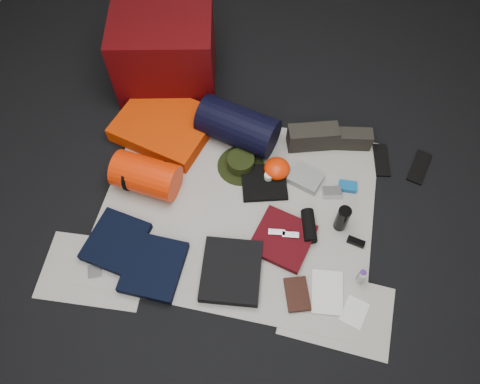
% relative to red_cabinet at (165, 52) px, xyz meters
% --- Properties ---
extents(floor, '(4.50, 4.50, 0.02)m').
position_rel_red_cabinet_xyz_m(floor, '(0.68, -0.91, -0.28)').
color(floor, black).
rests_on(floor, ground).
extents(newspaper_mat, '(1.60, 1.30, 0.01)m').
position_rel_red_cabinet_xyz_m(newspaper_mat, '(0.68, -0.91, -0.26)').
color(newspaper_mat, silver).
rests_on(newspaper_mat, floor).
extents(newspaper_sheet_front_left, '(0.61, 0.44, 0.00)m').
position_rel_red_cabinet_xyz_m(newspaper_sheet_front_left, '(-0.02, -1.46, -0.26)').
color(newspaper_sheet_front_left, silver).
rests_on(newspaper_sheet_front_left, floor).
extents(newspaper_sheet_front_right, '(0.60, 0.43, 0.00)m').
position_rel_red_cabinet_xyz_m(newspaper_sheet_front_right, '(1.33, -1.41, -0.26)').
color(newspaper_sheet_front_right, silver).
rests_on(newspaper_sheet_front_right, floor).
extents(red_cabinet, '(0.74, 0.66, 0.53)m').
position_rel_red_cabinet_xyz_m(red_cabinet, '(0.00, 0.00, 0.00)').
color(red_cabinet, '#480507').
rests_on(red_cabinet, floor).
extents(sleeping_pad, '(0.68, 0.61, 0.11)m').
position_rel_red_cabinet_xyz_m(sleeping_pad, '(0.10, -0.44, -0.21)').
color(sleeping_pad, '#E23702').
rests_on(sleeping_pad, newspaper_mat).
extents(stuff_sack, '(0.41, 0.27, 0.23)m').
position_rel_red_cabinet_xyz_m(stuff_sack, '(0.12, -0.87, -0.15)').
color(stuff_sack, red).
rests_on(stuff_sack, newspaper_mat).
extents(sack_strap_left, '(0.02, 0.22, 0.22)m').
position_rel_red_cabinet_xyz_m(sack_strap_left, '(0.02, -0.87, -0.15)').
color(sack_strap_left, black).
rests_on(sack_strap_left, newspaper_mat).
extents(sack_strap_right, '(0.03, 0.22, 0.22)m').
position_rel_red_cabinet_xyz_m(sack_strap_right, '(0.22, -0.87, -0.15)').
color(sack_strap_right, black).
rests_on(sack_strap_right, newspaper_mat).
extents(navy_duffel, '(0.54, 0.37, 0.26)m').
position_rel_red_cabinet_xyz_m(navy_duffel, '(0.58, -0.41, -0.13)').
color(navy_duffel, black).
rests_on(navy_duffel, newspaper_mat).
extents(boonie_brim, '(0.37, 0.37, 0.01)m').
position_rel_red_cabinet_xyz_m(boonie_brim, '(0.64, -0.61, -0.26)').
color(boonie_brim, black).
rests_on(boonie_brim, newspaper_mat).
extents(boonie_crown, '(0.17, 0.17, 0.07)m').
position_rel_red_cabinet_xyz_m(boonie_crown, '(0.64, -0.61, -0.22)').
color(boonie_crown, black).
rests_on(boonie_crown, boonie_brim).
extents(hiking_boot_left, '(0.34, 0.20, 0.16)m').
position_rel_red_cabinet_xyz_m(hiking_boot_left, '(1.05, -0.35, -0.18)').
color(hiking_boot_left, black).
rests_on(hiking_boot_left, newspaper_mat).
extents(hiking_boot_right, '(0.27, 0.14, 0.13)m').
position_rel_red_cabinet_xyz_m(hiking_boot_right, '(1.29, -0.31, -0.20)').
color(hiking_boot_right, black).
rests_on(hiking_boot_right, newspaper_mat).
extents(flip_flop_left, '(0.13, 0.25, 0.01)m').
position_rel_red_cabinet_xyz_m(flip_flop_left, '(1.51, -0.38, -0.26)').
color(flip_flop_left, black).
rests_on(flip_flop_left, floor).
extents(flip_flop_right, '(0.16, 0.27, 0.01)m').
position_rel_red_cabinet_xyz_m(flip_flop_right, '(1.74, -0.39, -0.26)').
color(flip_flop_right, black).
rests_on(flip_flop_right, floor).
extents(trousers_navy_a, '(0.35, 0.38, 0.05)m').
position_rel_red_cabinet_xyz_m(trousers_navy_a, '(0.05, -1.28, -0.23)').
color(trousers_navy_a, black).
rests_on(trousers_navy_a, newspaper_mat).
extents(trousers_navy_b, '(0.32, 0.36, 0.06)m').
position_rel_red_cabinet_xyz_m(trousers_navy_b, '(0.31, -1.38, -0.23)').
color(trousers_navy_b, black).
rests_on(trousers_navy_b, newspaper_mat).
extents(trousers_charcoal, '(0.36, 0.40, 0.06)m').
position_rel_red_cabinet_xyz_m(trousers_charcoal, '(0.73, -1.32, -0.23)').
color(trousers_charcoal, black).
rests_on(trousers_charcoal, newspaper_mat).
extents(black_tshirt, '(0.33, 0.32, 0.03)m').
position_rel_red_cabinet_xyz_m(black_tshirt, '(0.81, -0.71, -0.25)').
color(black_tshirt, black).
rests_on(black_tshirt, newspaper_mat).
extents(red_shirt, '(0.38, 0.38, 0.04)m').
position_rel_red_cabinet_xyz_m(red_shirt, '(0.98, -1.06, -0.24)').
color(red_shirt, '#47070D').
rests_on(red_shirt, newspaper_mat).
extents(orange_stuff_sack, '(0.19, 0.19, 0.11)m').
position_rel_red_cabinet_xyz_m(orange_stuff_sack, '(0.87, -0.62, -0.21)').
color(orange_stuff_sack, red).
rests_on(orange_stuff_sack, newspaper_mat).
extents(first_aid_pouch, '(0.23, 0.20, 0.05)m').
position_rel_red_cabinet_xyz_m(first_aid_pouch, '(1.05, -0.63, -0.24)').
color(first_aid_pouch, gray).
rests_on(first_aid_pouch, newspaper_mat).
extents(water_bottle, '(0.10, 0.10, 0.19)m').
position_rel_red_cabinet_xyz_m(water_bottle, '(1.29, -0.90, -0.17)').
color(water_bottle, black).
rests_on(water_bottle, newspaper_mat).
extents(speaker, '(0.12, 0.21, 0.08)m').
position_rel_red_cabinet_xyz_m(speaker, '(1.12, -0.96, -0.22)').
color(speaker, black).
rests_on(speaker, newspaper_mat).
extents(compact_camera, '(0.12, 0.09, 0.04)m').
position_rel_red_cabinet_xyz_m(compact_camera, '(1.22, -0.70, -0.24)').
color(compact_camera, silver).
rests_on(compact_camera, newspaper_mat).
extents(cyan_case, '(0.11, 0.07, 0.03)m').
position_rel_red_cabinet_xyz_m(cyan_case, '(1.31, -0.63, -0.24)').
color(cyan_case, '#105DA0').
rests_on(cyan_case, newspaper_mat).
extents(toiletry_purple, '(0.04, 0.04, 0.11)m').
position_rel_red_cabinet_xyz_m(toiletry_purple, '(1.43, -1.21, -0.21)').
color(toiletry_purple, '#472373').
rests_on(toiletry_purple, newspaper_mat).
extents(toiletry_clear, '(0.04, 0.04, 0.11)m').
position_rel_red_cabinet_xyz_m(toiletry_clear, '(1.43, -1.22, -0.21)').
color(toiletry_clear, '#A9AEA9').
rests_on(toiletry_clear, newspaper_mat).
extents(paperback_book, '(0.17, 0.22, 0.03)m').
position_rel_red_cabinet_xyz_m(paperback_book, '(1.11, -1.36, -0.25)').
color(paperback_book, black).
rests_on(paperback_book, newspaper_mat).
extents(map_booklet, '(0.19, 0.26, 0.01)m').
position_rel_red_cabinet_xyz_m(map_booklet, '(1.27, -1.32, -0.25)').
color(map_booklet, silver).
rests_on(map_booklet, newspaper_mat).
extents(map_printout, '(0.16, 0.18, 0.01)m').
position_rel_red_cabinet_xyz_m(map_printout, '(1.42, -1.40, -0.26)').
color(map_printout, silver).
rests_on(map_printout, newspaper_mat).
extents(sunglasses, '(0.11, 0.06, 0.03)m').
position_rel_red_cabinet_xyz_m(sunglasses, '(1.39, -0.99, -0.25)').
color(sunglasses, black).
rests_on(sunglasses, newspaper_mat).
extents(key_cluster, '(0.10, 0.10, 0.01)m').
position_rel_red_cabinet_xyz_m(key_cluster, '(-0.01, -1.47, -0.25)').
color(key_cluster, silver).
rests_on(key_cluster, newspaper_mat).
extents(tape_roll, '(0.05, 0.05, 0.04)m').
position_rel_red_cabinet_xyz_m(tape_roll, '(0.83, -0.68, -0.22)').
color(tape_roll, silver).
rests_on(tape_roll, black_tshirt).
extents(energy_bar_a, '(0.10, 0.05, 0.01)m').
position_rel_red_cabinet_xyz_m(energy_bar_a, '(0.94, -1.04, -0.21)').
color(energy_bar_a, silver).
rests_on(energy_bar_a, red_shirt).
extents(energy_bar_b, '(0.10, 0.05, 0.01)m').
position_rel_red_cabinet_xyz_m(energy_bar_b, '(1.02, -1.04, -0.21)').
color(energy_bar_b, silver).
rests_on(energy_bar_b, red_shirt).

